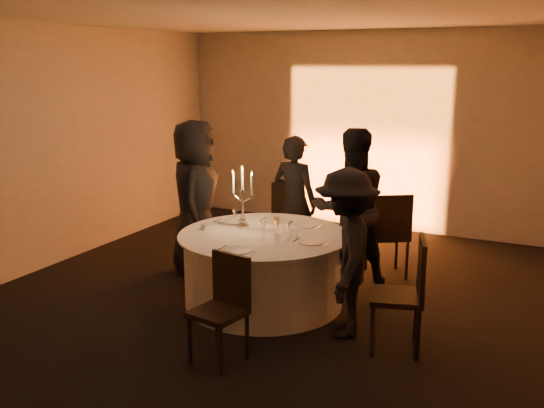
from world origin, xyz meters
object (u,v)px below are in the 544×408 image
at_px(chair_back_right, 390,230).
at_px(coffee_cup, 204,227).
at_px(chair_left, 200,227).
at_px(guest_right, 346,253).
at_px(chair_back_left, 292,218).
at_px(guest_back_right, 351,208).
at_px(chair_right, 406,288).
at_px(chair_front, 224,302).
at_px(candelabra, 243,206).
at_px(banquet_table, 264,269).
at_px(guest_left, 195,198).
at_px(guest_back_left, 295,202).

height_order(chair_back_right, coffee_cup, chair_back_right).
height_order(chair_left, guest_right, guest_right).
relative_size(chair_back_left, guest_right, 0.66).
distance_m(chair_back_right, guest_back_right, 0.65).
distance_m(chair_right, coffee_cup, 2.31).
bearing_deg(chair_front, chair_left, 137.62).
bearing_deg(chair_right, chair_front, -74.89).
bearing_deg(candelabra, banquet_table, -24.25).
bearing_deg(chair_right, chair_left, -127.07).
height_order(chair_right, guest_left, guest_left).
bearing_deg(chair_back_right, chair_front, 41.37).
xyz_separation_m(chair_right, guest_back_right, (-0.98, 1.34, 0.32)).
height_order(chair_left, chair_right, chair_right).
xyz_separation_m(chair_back_right, candelabra, (-1.31, -1.22, 0.42)).
bearing_deg(guest_back_right, coffee_cup, 3.31).
bearing_deg(guest_right, chair_right, 63.22).
bearing_deg(chair_right, chair_back_left, -149.38).
relative_size(chair_back_left, guest_back_right, 0.57).
bearing_deg(chair_back_left, guest_right, 137.91).
distance_m(guest_back_left, coffee_cup, 1.44).
bearing_deg(chair_front, chair_right, 41.41).
distance_m(chair_left, chair_back_left, 1.18).
distance_m(guest_right, candelabra, 1.45).
height_order(coffee_cup, candelabra, candelabra).
distance_m(chair_back_right, chair_front, 2.73).
xyz_separation_m(guest_back_right, coffee_cup, (-1.30, -1.04, -0.11)).
xyz_separation_m(banquet_table, guest_back_left, (-0.19, 1.24, 0.45)).
bearing_deg(guest_back_right, guest_left, -23.69).
bearing_deg(chair_front, chair_back_right, 84.49).
distance_m(chair_back_left, guest_back_left, 0.28).
distance_m(chair_back_left, guest_left, 1.28).
relative_size(banquet_table, chair_back_right, 1.74).
relative_size(banquet_table, chair_front, 1.94).
xyz_separation_m(chair_back_left, guest_back_left, (0.09, -0.13, 0.24)).
bearing_deg(candelabra, guest_back_right, 38.12).
relative_size(chair_front, guest_left, 0.50).
xyz_separation_m(chair_back_right, chair_front, (-0.73, -2.63, -0.07)).
height_order(chair_back_right, candelabra, candelabra).
xyz_separation_m(chair_right, coffee_cup, (-2.28, 0.30, 0.21)).
bearing_deg(coffee_cup, chair_right, -7.47).
bearing_deg(chair_right, guest_back_right, -159.99).
bearing_deg(guest_back_right, chair_right, 90.97).
bearing_deg(guest_back_left, guest_left, 43.69).
xyz_separation_m(chair_back_right, guest_left, (-2.18, -0.83, 0.35)).
relative_size(chair_back_right, candelabra, 1.53).
distance_m(chair_back_left, guest_right, 2.14).
xyz_separation_m(chair_left, chair_back_right, (2.21, 0.70, 0.06)).
height_order(chair_back_left, chair_back_right, chair_back_left).
bearing_deg(banquet_table, guest_right, -17.83).
bearing_deg(guest_left, chair_right, -132.95).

